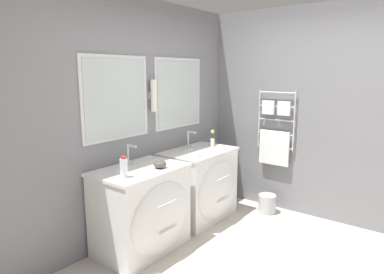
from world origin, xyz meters
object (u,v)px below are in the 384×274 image
(toiletry_bottle, at_px, (124,168))
(flower_vase, at_px, (213,140))
(vanity_left, at_px, (144,210))
(vanity_right, at_px, (201,184))
(amenity_bowl, at_px, (160,164))
(waste_bin, at_px, (267,203))

(toiletry_bottle, relative_size, flower_vase, 0.90)
(vanity_left, distance_m, vanity_right, 1.00)
(vanity_left, xyz_separation_m, flower_vase, (1.28, 0.03, 0.52))
(toiletry_bottle, distance_m, amenity_bowl, 0.43)
(vanity_right, height_order, amenity_bowl, amenity_bowl)
(toiletry_bottle, bearing_deg, vanity_left, 11.90)
(vanity_left, bearing_deg, vanity_right, 0.00)
(vanity_right, distance_m, toiletry_bottle, 1.39)
(toiletry_bottle, height_order, flower_vase, flower_vase)
(toiletry_bottle, xyz_separation_m, waste_bin, (1.94, -0.53, -0.83))
(vanity_right, xyz_separation_m, waste_bin, (0.65, -0.59, -0.31))
(vanity_right, bearing_deg, vanity_left, 180.00)
(vanity_left, distance_m, toiletry_bottle, 0.60)
(toiletry_bottle, relative_size, amenity_bowl, 1.49)
(flower_vase, relative_size, waste_bin, 0.91)
(vanity_left, height_order, amenity_bowl, amenity_bowl)
(vanity_left, height_order, waste_bin, vanity_left)
(vanity_left, relative_size, vanity_right, 1.00)
(flower_vase, xyz_separation_m, waste_bin, (0.37, -0.62, -0.83))
(waste_bin, bearing_deg, amenity_bowl, 162.52)
(vanity_left, relative_size, amenity_bowl, 7.02)
(vanity_left, distance_m, waste_bin, 1.78)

